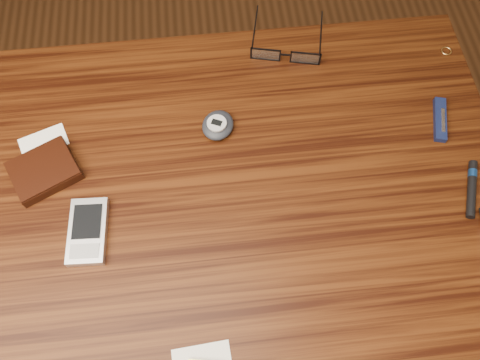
{
  "coord_description": "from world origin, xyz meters",
  "views": [
    {
      "loc": [
        0.03,
        -0.28,
        1.42
      ],
      "look_at": [
        0.06,
        0.04,
        0.76
      ],
      "focal_mm": 35.0,
      "sensor_mm": 36.0,
      "label": 1
    }
  ],
  "objects_px": {
    "pocket_knife": "(440,120)",
    "pedometer": "(218,125)",
    "eyeglasses": "(286,53)",
    "pda_phone": "(88,231)",
    "desk": "(206,229)",
    "wallet_and_card": "(44,170)"
  },
  "relations": [
    {
      "from": "eyeglasses",
      "to": "pocket_knife",
      "type": "distance_m",
      "value": 0.29
    },
    {
      "from": "pda_phone",
      "to": "eyeglasses",
      "type": "bearing_deg",
      "value": 41.05
    },
    {
      "from": "wallet_and_card",
      "to": "pedometer",
      "type": "bearing_deg",
      "value": 10.91
    },
    {
      "from": "pda_phone",
      "to": "pocket_knife",
      "type": "distance_m",
      "value": 0.6
    },
    {
      "from": "pocket_knife",
      "to": "pedometer",
      "type": "bearing_deg",
      "value": 176.11
    },
    {
      "from": "pda_phone",
      "to": "pedometer",
      "type": "height_order",
      "value": "pedometer"
    },
    {
      "from": "pedometer",
      "to": "pocket_knife",
      "type": "bearing_deg",
      "value": -3.89
    },
    {
      "from": "pda_phone",
      "to": "desk",
      "type": "bearing_deg",
      "value": 7.56
    },
    {
      "from": "pedometer",
      "to": "pocket_knife",
      "type": "height_order",
      "value": "pedometer"
    },
    {
      "from": "wallet_and_card",
      "to": "pocket_knife",
      "type": "relative_size",
      "value": 1.77
    },
    {
      "from": "pedometer",
      "to": "pocket_knife",
      "type": "xyz_separation_m",
      "value": [
        0.38,
        -0.03,
        -0.01
      ]
    },
    {
      "from": "desk",
      "to": "pocket_knife",
      "type": "xyz_separation_m",
      "value": [
        0.41,
        0.12,
        0.11
      ]
    },
    {
      "from": "eyeglasses",
      "to": "pda_phone",
      "type": "distance_m",
      "value": 0.46
    },
    {
      "from": "eyeglasses",
      "to": "pda_phone",
      "type": "height_order",
      "value": "eyeglasses"
    },
    {
      "from": "wallet_and_card",
      "to": "pedometer",
      "type": "distance_m",
      "value": 0.29
    },
    {
      "from": "wallet_and_card",
      "to": "eyeglasses",
      "type": "bearing_deg",
      "value": 24.66
    },
    {
      "from": "desk",
      "to": "pedometer",
      "type": "bearing_deg",
      "value": 74.84
    },
    {
      "from": "pda_phone",
      "to": "pocket_knife",
      "type": "relative_size",
      "value": 1.23
    },
    {
      "from": "wallet_and_card",
      "to": "pda_phone",
      "type": "xyz_separation_m",
      "value": [
        0.07,
        -0.11,
        -0.0
      ]
    },
    {
      "from": "wallet_and_card",
      "to": "pda_phone",
      "type": "distance_m",
      "value": 0.13
    },
    {
      "from": "desk",
      "to": "wallet_and_card",
      "type": "relative_size",
      "value": 6.57
    },
    {
      "from": "pocket_knife",
      "to": "wallet_and_card",
      "type": "bearing_deg",
      "value": -177.49
    }
  ]
}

